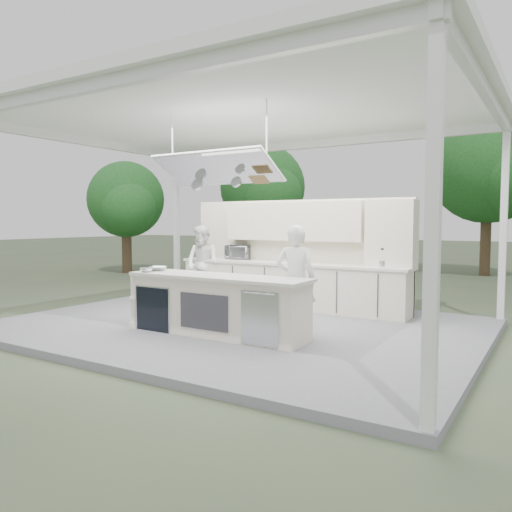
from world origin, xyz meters
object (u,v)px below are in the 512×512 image
Objects in this scene: back_counter at (289,285)px; sous_chef at (203,264)px; demo_island at (216,305)px; head_chef at (296,281)px.

sous_chef reaches higher than back_counter.
demo_island is 1.77× the size of head_chef.
sous_chef is at bearing -43.74° from head_chef.
back_counter is at bearing 10.50° from sous_chef.
demo_island and back_counter have the same top height.
back_counter is at bearing -73.68° from head_chef.
head_chef is 1.02× the size of sous_chef.
head_chef is (1.31, -2.24, 0.40)m from back_counter.
head_chef reaches higher than demo_island.
head_chef is (1.13, 0.57, 0.40)m from demo_island.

